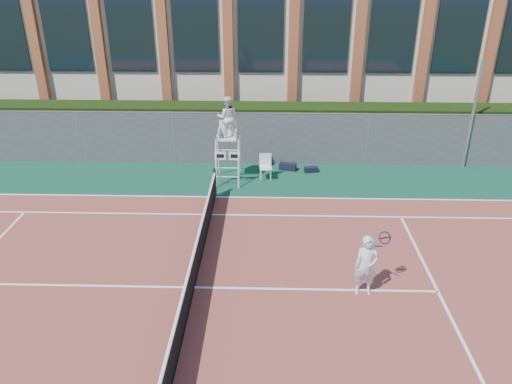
{
  "coord_description": "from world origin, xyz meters",
  "views": [
    {
      "loc": [
        1.94,
        -10.78,
        7.96
      ],
      "look_at": [
        1.56,
        3.0,
        1.43
      ],
      "focal_mm": 35.0,
      "sensor_mm": 36.0,
      "label": 1
    }
  ],
  "objects_px": {
    "steel_pole": "(473,116)",
    "plastic_chair": "(265,164)",
    "umpire_chair": "(227,120)",
    "tennis_player": "(366,265)"
  },
  "relations": [
    {
      "from": "plastic_chair",
      "to": "tennis_player",
      "type": "distance_m",
      "value": 7.81
    },
    {
      "from": "umpire_chair",
      "to": "tennis_player",
      "type": "height_order",
      "value": "umpire_chair"
    },
    {
      "from": "tennis_player",
      "to": "plastic_chair",
      "type": "bearing_deg",
      "value": 109.7
    },
    {
      "from": "steel_pole",
      "to": "umpire_chair",
      "type": "xyz_separation_m",
      "value": [
        -9.66,
        -1.65,
        0.26
      ]
    },
    {
      "from": "plastic_chair",
      "to": "tennis_player",
      "type": "xyz_separation_m",
      "value": [
        2.63,
        -7.35,
        0.26
      ]
    },
    {
      "from": "steel_pole",
      "to": "plastic_chair",
      "type": "xyz_separation_m",
      "value": [
        -8.23,
        -1.43,
        -1.6
      ]
    },
    {
      "from": "plastic_chair",
      "to": "umpire_chair",
      "type": "bearing_deg",
      "value": -171.2
    },
    {
      "from": "steel_pole",
      "to": "tennis_player",
      "type": "relative_size",
      "value": 2.64
    },
    {
      "from": "steel_pole",
      "to": "tennis_player",
      "type": "distance_m",
      "value": 10.5
    },
    {
      "from": "umpire_chair",
      "to": "plastic_chair",
      "type": "relative_size",
      "value": 3.36
    }
  ]
}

